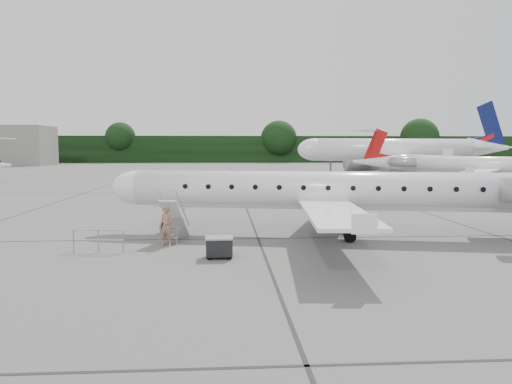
{
  "coord_description": "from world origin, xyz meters",
  "views": [
    {
      "loc": [
        -5.48,
        -21.62,
        4.6
      ],
      "look_at": [
        -3.8,
        3.85,
        2.3
      ],
      "focal_mm": 35.0,
      "sensor_mm": 36.0,
      "label": 1
    }
  ],
  "objects": [
    {
      "name": "ground",
      "position": [
        0.0,
        0.0,
        0.0
      ],
      "size": [
        320.0,
        320.0,
        0.0
      ],
      "primitive_type": "plane",
      "color": "#5B5B59",
      "rests_on": "ground"
    },
    {
      "name": "treeline",
      "position": [
        0.0,
        130.0,
        4.0
      ],
      "size": [
        260.0,
        4.0,
        8.0
      ],
      "primitive_type": "cube",
      "color": "black",
      "rests_on": "ground"
    },
    {
      "name": "main_regional_jet",
      "position": [
        0.0,
        3.43,
        3.35
      ],
      "size": [
        29.41,
        23.71,
        6.71
      ],
      "primitive_type": null,
      "rotation": [
        0.0,
        0.0,
        -0.2
      ],
      "color": "white",
      "rests_on": "ground"
    },
    {
      "name": "airstair",
      "position": [
        -7.87,
        2.88,
        1.05
      ],
      "size": [
        1.29,
        2.42,
        2.1
      ],
      "primitive_type": null,
      "rotation": [
        0.0,
        0.0,
        -0.2
      ],
      "color": "white",
      "rests_on": "ground"
    },
    {
      "name": "passenger",
      "position": [
        -8.14,
        1.61,
        0.94
      ],
      "size": [
        0.79,
        0.63,
        1.88
      ],
      "primitive_type": "imported",
      "rotation": [
        0.0,
        0.0,
        -0.3
      ],
      "color": "#8C644C",
      "rests_on": "ground"
    },
    {
      "name": "safety_railing",
      "position": [
        -10.96,
        0.3,
        0.5
      ],
      "size": [
        2.2,
        0.29,
        1.0
      ],
      "primitive_type": null,
      "rotation": [
        0.0,
        0.0,
        -0.1
      ],
      "color": "#92969A",
      "rests_on": "ground"
    },
    {
      "name": "baggage_cart",
      "position": [
        -5.67,
        -1.17,
        0.47
      ],
      "size": [
        1.11,
        0.9,
        0.94
      ],
      "primitive_type": null,
      "rotation": [
        0.0,
        0.0,
        0.02
      ],
      "color": "black",
      "rests_on": "ground"
    },
    {
      "name": "bg_narrowbody",
      "position": [
        20.66,
        53.14,
        5.89
      ],
      "size": [
        36.13,
        28.48,
        11.79
      ],
      "primitive_type": null,
      "rotation": [
        0.0,
        0.0,
        0.16
      ],
      "color": "white",
      "rests_on": "ground"
    },
    {
      "name": "bg_regional_right",
      "position": [
        25.75,
        35.85,
        3.48
      ],
      "size": [
        32.63,
        30.15,
        6.97
      ],
      "primitive_type": null,
      "rotation": [
        0.0,
        0.0,
        2.59
      ],
      "color": "white",
      "rests_on": "ground"
    }
  ]
}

